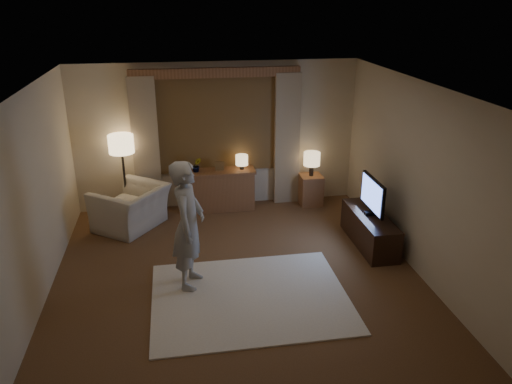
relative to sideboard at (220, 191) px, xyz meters
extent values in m
cube|color=brown|center=(0.00, -2.50, -0.36)|extent=(5.00, 5.50, 0.02)
cube|color=silver|center=(0.00, -2.50, 2.26)|extent=(5.00, 5.50, 0.02)
cube|color=beige|center=(0.00, 0.26, 0.95)|extent=(5.00, 0.02, 2.60)
cube|color=beige|center=(0.00, -5.26, 0.95)|extent=(5.00, 0.02, 2.60)
cube|color=beige|center=(-2.51, -2.50, 0.95)|extent=(0.02, 5.50, 2.60)
cube|color=beige|center=(2.51, -2.50, 0.95)|extent=(0.02, 5.50, 2.60)
cube|color=black|center=(0.00, 0.23, 1.20)|extent=(2.00, 0.01, 1.70)
cube|color=brown|center=(0.00, 0.22, 1.20)|extent=(2.08, 0.04, 1.78)
cube|color=tan|center=(-1.25, 0.15, 0.85)|extent=(0.45, 0.12, 2.40)
cube|color=tan|center=(1.25, 0.15, 0.85)|extent=(0.45, 0.12, 2.40)
cube|color=brown|center=(0.00, 0.17, 2.07)|extent=(2.90, 0.14, 0.16)
cube|color=white|center=(0.09, -2.94, -0.34)|extent=(2.50, 2.00, 0.02)
cube|color=brown|center=(0.00, 0.00, 0.00)|extent=(1.20, 0.40, 0.70)
cube|color=brown|center=(0.00, 0.00, 0.45)|extent=(0.16, 0.02, 0.20)
imported|color=#999999|center=(-0.40, 0.00, 0.50)|extent=(0.17, 0.13, 0.30)
cylinder|color=black|center=(0.40, 0.00, 0.41)|extent=(0.08, 0.08, 0.12)
cylinder|color=#F3CE92|center=(0.40, 0.00, 0.56)|extent=(0.22, 0.22, 0.18)
cylinder|color=black|center=(-1.65, 0.00, -0.34)|extent=(0.31, 0.31, 0.03)
cylinder|color=black|center=(-1.65, 0.00, 0.23)|extent=(0.04, 0.04, 1.16)
cylinder|color=#F3CE92|center=(-1.65, 0.00, 0.95)|extent=(0.42, 0.42, 0.31)
imported|color=#C0B69E|center=(-1.54, -0.53, 0.00)|extent=(1.40, 1.43, 0.70)
cube|color=brown|center=(1.67, -0.05, -0.07)|extent=(0.40, 0.40, 0.56)
cylinder|color=black|center=(1.67, -0.05, 0.31)|extent=(0.08, 0.08, 0.20)
cylinder|color=#F3CE92|center=(1.67, -0.05, 0.53)|extent=(0.30, 0.30, 0.24)
cube|color=black|center=(2.15, -1.77, -0.10)|extent=(0.45, 1.40, 0.50)
cube|color=black|center=(2.15, -1.77, 0.18)|extent=(0.20, 0.09, 0.05)
cube|color=black|center=(2.15, -1.77, 0.49)|extent=(0.05, 0.82, 0.50)
cube|color=#597BF3|center=(2.12, -1.77, 0.49)|extent=(0.00, 0.76, 0.45)
imported|color=#9C9990|center=(-0.64, -2.49, 0.54)|extent=(0.57, 0.72, 1.73)
camera|label=1|loc=(-0.74, -8.35, 3.30)|focal=35.00mm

